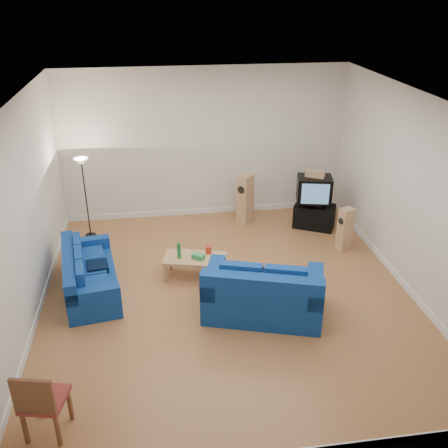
{
  "coord_description": "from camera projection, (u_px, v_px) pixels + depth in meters",
  "views": [
    {
      "loc": [
        -1.06,
        -6.87,
        4.69
      ],
      "look_at": [
        0.0,
        0.4,
        1.1
      ],
      "focal_mm": 40.0,
      "sensor_mm": 36.0,
      "label": 1
    }
  ],
  "objects": [
    {
      "name": "room",
      "position": [
        228.0,
        209.0,
        7.63
      ],
      "size": [
        6.01,
        6.51,
        3.21
      ],
      "color": "brown",
      "rests_on": "ground"
    },
    {
      "name": "sofa_three_seat",
      "position": [
        88.0,
        277.0,
        8.26
      ],
      "size": [
        1.09,
        1.97,
        0.72
      ],
      "rotation": [
        0.0,
        0.0,
        -1.41
      ],
      "color": "navy",
      "rests_on": "ground"
    },
    {
      "name": "sofa_loveseat",
      "position": [
        263.0,
        296.0,
        7.64
      ],
      "size": [
        2.01,
        1.49,
        0.9
      ],
      "rotation": [
        0.0,
        0.0,
        -0.3
      ],
      "color": "navy",
      "rests_on": "ground"
    },
    {
      "name": "coffee_table",
      "position": [
        195.0,
        260.0,
        8.64
      ],
      "size": [
        1.17,
        0.79,
        0.39
      ],
      "rotation": [
        0.0,
        0.0,
        -0.25
      ],
      "color": "tan",
      "rests_on": "ground"
    },
    {
      "name": "bottle",
      "position": [
        179.0,
        251.0,
        8.54
      ],
      "size": [
        0.09,
        0.09,
        0.28
      ],
      "primitive_type": "cylinder",
      "rotation": [
        0.0,
        0.0,
        -0.51
      ],
      "color": "#197233",
      "rests_on": "coffee_table"
    },
    {
      "name": "tissue_box",
      "position": [
        198.0,
        257.0,
        8.55
      ],
      "size": [
        0.24,
        0.22,
        0.09
      ],
      "primitive_type": "cube",
      "rotation": [
        0.0,
        0.0,
        -0.63
      ],
      "color": "green",
      "rests_on": "coffee_table"
    },
    {
      "name": "red_canister",
      "position": [
        209.0,
        250.0,
        8.71
      ],
      "size": [
        0.14,
        0.14,
        0.14
      ],
      "primitive_type": "cylinder",
      "rotation": [
        0.0,
        0.0,
        -0.53
      ],
      "color": "red",
      "rests_on": "coffee_table"
    },
    {
      "name": "remote",
      "position": [
        218.0,
        258.0,
        8.57
      ],
      "size": [
        0.17,
        0.13,
        0.02
      ],
      "primitive_type": "cube",
      "rotation": [
        0.0,
        0.0,
        -0.54
      ],
      "color": "black",
      "rests_on": "coffee_table"
    },
    {
      "name": "tv_stand",
      "position": [
        314.0,
        216.0,
        10.45
      ],
      "size": [
        0.94,
        0.78,
        0.5
      ],
      "primitive_type": "cube",
      "rotation": [
        0.0,
        0.0,
        -0.48
      ],
      "color": "black",
      "rests_on": "ground"
    },
    {
      "name": "av_receiver",
      "position": [
        315.0,
        202.0,
        10.35
      ],
      "size": [
        0.53,
        0.52,
        0.1
      ],
      "primitive_type": "cube",
      "rotation": [
        0.0,
        0.0,
        -0.66
      ],
      "color": "black",
      "rests_on": "tv_stand"
    },
    {
      "name": "television",
      "position": [
        314.0,
        189.0,
        10.17
      ],
      "size": [
        0.78,
        0.64,
        0.53
      ],
      "rotation": [
        0.0,
        0.0,
        -0.21
      ],
      "color": "black",
      "rests_on": "av_receiver"
    },
    {
      "name": "centre_speaker",
      "position": [
        315.0,
        174.0,
        10.03
      ],
      "size": [
        0.41,
        0.33,
        0.14
      ],
      "primitive_type": "cube",
      "rotation": [
        0.0,
        0.0,
        -0.52
      ],
      "color": "tan",
      "rests_on": "television"
    },
    {
      "name": "speaker_left",
      "position": [
        245.0,
        199.0,
        10.57
      ],
      "size": [
        0.4,
        0.4,
        1.07
      ],
      "rotation": [
        0.0,
        0.0,
        -0.76
      ],
      "color": "tan",
      "rests_on": "ground"
    },
    {
      "name": "speaker_right",
      "position": [
        345.0,
        229.0,
        9.49
      ],
      "size": [
        0.31,
        0.28,
        0.86
      ],
      "rotation": [
        0.0,
        0.0,
        -1.2
      ],
      "color": "tan",
      "rests_on": "ground"
    },
    {
      "name": "floor_lamp",
      "position": [
        83.0,
        173.0,
        9.59
      ],
      "size": [
        0.28,
        0.28,
        1.66
      ],
      "color": "black",
      "rests_on": "ground"
    },
    {
      "name": "dining_chair",
      "position": [
        41.0,
        401.0,
        5.48
      ],
      "size": [
        0.55,
        0.55,
        0.96
      ],
      "rotation": [
        0.0,
        0.0,
        -0.22
      ],
      "color": "brown",
      "rests_on": "ground"
    }
  ]
}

